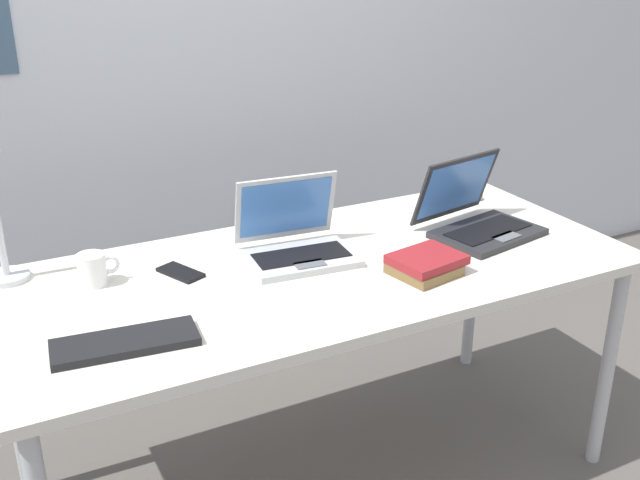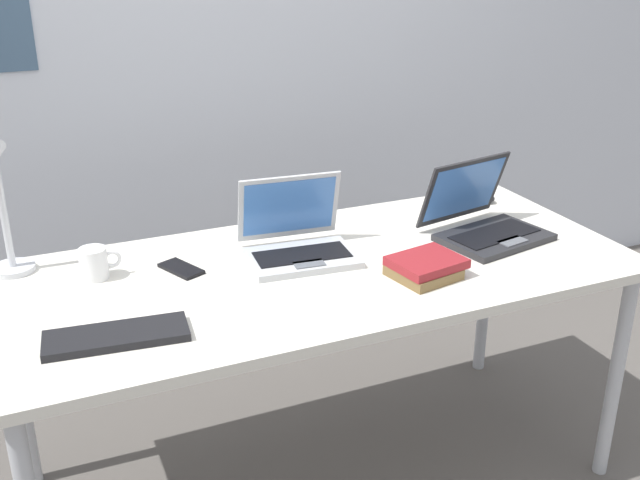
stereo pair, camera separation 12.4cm
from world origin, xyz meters
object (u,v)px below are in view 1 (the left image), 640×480
laptop_far_corner (478,218)px  computer_mouse (470,193)px  cell_phone (181,272)px  coffee_mug (93,269)px  book_stack (425,264)px  external_keyboard (125,343)px  laptop_by_keyboard (296,242)px

laptop_far_corner → computer_mouse: size_ratio=3.87×
cell_phone → laptop_far_corner: bearing=-31.2°
coffee_mug → book_stack: bearing=-22.8°
book_stack → coffee_mug: 0.90m
laptop_far_corner → external_keyboard: 1.17m
external_keyboard → computer_mouse: 1.42m
book_stack → coffee_mug: size_ratio=1.86×
external_keyboard → coffee_mug: size_ratio=2.92×
laptop_far_corner → cell_phone: (-0.93, 0.12, -0.04)m
external_keyboard → coffee_mug: coffee_mug is taller
laptop_by_keyboard → coffee_mug: 0.57m
laptop_far_corner → coffee_mug: laptop_far_corner is taller
book_stack → coffee_mug: bearing=157.2°
computer_mouse → book_stack: book_stack is taller
cell_phone → coffee_mug: size_ratio=1.20×
book_stack → laptop_by_keyboard: bearing=134.8°
computer_mouse → laptop_far_corner: bearing=-142.2°
laptop_far_corner → computer_mouse: 0.33m
laptop_by_keyboard → cell_phone: (-0.34, 0.04, -0.04)m
laptop_far_corner → computer_mouse: laptop_far_corner is taller
laptop_by_keyboard → cell_phone: laptop_by_keyboard is taller
computer_mouse → book_stack: 0.68m
cell_phone → coffee_mug: bearing=145.6°
external_keyboard → computer_mouse: computer_mouse is taller
book_stack → coffee_mug: coffee_mug is taller
external_keyboard → coffee_mug: 0.36m
laptop_far_corner → cell_phone: bearing=172.4°
laptop_far_corner → external_keyboard: (-1.16, -0.20, -0.04)m
laptop_by_keyboard → external_keyboard: (-0.57, -0.28, -0.04)m
laptop_far_corner → book_stack: size_ratio=1.77×
external_keyboard → laptop_far_corner: bearing=15.8°
laptop_by_keyboard → laptop_far_corner: bearing=-8.3°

